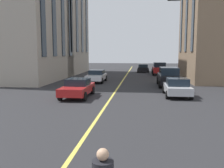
{
  "coord_description": "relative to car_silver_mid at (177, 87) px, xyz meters",
  "views": [
    {
      "loc": [
        -0.86,
        -2.17,
        3.27
      ],
      "look_at": [
        11.2,
        -0.75,
        1.75
      ],
      "focal_mm": 39.69,
      "sensor_mm": 36.0,
      "label": 1
    }
  ],
  "objects": [
    {
      "name": "car_silver_mid",
      "position": [
        0.0,
        0.0,
        0.0
      ],
      "size": [
        3.9,
        1.89,
        1.4
      ],
      "color": "#B7BABF",
      "rests_on": "ground_plane"
    },
    {
      "name": "car_white_trailing",
      "position": [
        8.53,
        7.76,
        0.0
      ],
      "size": [
        4.4,
        1.95,
        1.37
      ],
      "color": "silver",
      "rests_on": "ground_plane"
    },
    {
      "name": "car_black_parked_a",
      "position": [
        5.82,
        0.0,
        0.27
      ],
      "size": [
        4.7,
        2.14,
        1.88
      ],
      "color": "black",
      "rests_on": "ground_plane"
    },
    {
      "name": "lane_centre_line",
      "position": [
        1.81,
        4.9,
        -0.7
      ],
      "size": [
        80.0,
        0.16,
        0.01
      ],
      "color": "#D8C64C",
      "rests_on": "ground_plane"
    },
    {
      "name": "car_red_oncoming",
      "position": [
        19.0,
        0.0,
        0.27
      ],
      "size": [
        4.7,
        2.14,
        1.88
      ],
      "color": "#B21E1E",
      "rests_on": "ground_plane"
    },
    {
      "name": "car_red_parked_b",
      "position": [
        -1.13,
        7.44,
        0.0
      ],
      "size": [
        4.4,
        1.95,
        1.37
      ],
      "color": "#B21E1E",
      "rests_on": "ground_plane"
    },
    {
      "name": "car_black_near",
      "position": [
        24.35,
        2.39,
        0.0
      ],
      "size": [
        4.4,
        1.95,
        1.37
      ],
      "color": "black",
      "rests_on": "ground_plane"
    }
  ]
}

